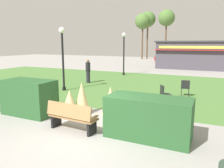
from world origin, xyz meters
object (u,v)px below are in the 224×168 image
object	(u,v)px
food_kiosk	(192,55)
cafe_chair_west	(185,87)
lamppost_far	(124,48)
tree_center_bg	(148,20)
cafe_chair_east	(164,93)
parked_car_center_slot	(209,59)
park_bench	(72,117)
parked_car_west_slot	(169,58)
tree_left_bg	(167,18)
person_strolling	(88,71)
lamppost_mid	(63,51)
tree_right_bg	(143,22)

from	to	relation	value
food_kiosk	cafe_chair_west	xyz separation A→B (m)	(1.05, -14.47, -1.04)
lamppost_far	tree_center_bg	size ratio (longest dim) A/B	0.44
lamppost_far	cafe_chair_east	size ratio (longest dim) A/B	4.21
food_kiosk	cafe_chair_west	distance (m)	14.54
parked_car_center_slot	tree_center_bg	distance (m)	14.28
park_bench	cafe_chair_east	size ratio (longest dim) A/B	1.94
food_kiosk	parked_car_west_slot	bearing A→B (deg)	118.17
tree_left_bg	cafe_chair_east	bearing A→B (deg)	-78.41
cafe_chair_west	park_bench	bearing A→B (deg)	-112.67
park_bench	person_strolling	size ratio (longest dim) A/B	1.02
parked_car_center_slot	tree_left_bg	distance (m)	11.08
cafe_chair_east	tree_center_bg	world-z (taller)	tree_center_bg
lamppost_far	food_kiosk	xyz separation A→B (m)	(5.00, 8.31, -0.81)
person_strolling	tree_left_bg	bearing A→B (deg)	114.80
cafe_chair_east	parked_car_center_slot	size ratio (longest dim) A/B	0.21
lamppost_mid	parked_car_center_slot	xyz separation A→B (m)	(7.45, 23.11, -1.74)
park_bench	lamppost_mid	distance (m)	6.78
tree_left_bg	parked_car_center_slot	bearing A→B (deg)	-36.78
lamppost_far	tree_left_bg	bearing A→B (deg)	91.66
lamppost_far	person_strolling	world-z (taller)	lamppost_far
cafe_chair_east	tree_right_bg	distance (m)	31.57
park_bench	lamppost_mid	bearing A→B (deg)	129.37
cafe_chair_east	parked_car_center_slot	xyz separation A→B (m)	(1.30, 23.59, 0.12)
tree_center_bg	parked_car_west_slot	bearing A→B (deg)	-50.75
tree_right_bg	food_kiosk	bearing A→B (deg)	-52.27
parked_car_west_slot	lamppost_far	bearing A→B (deg)	-94.38
person_strolling	lamppost_mid	bearing A→B (deg)	-64.32
parked_car_west_slot	cafe_chair_west	bearing A→B (deg)	-77.29
person_strolling	parked_car_center_slot	world-z (taller)	person_strolling
food_kiosk	tree_center_bg	world-z (taller)	tree_center_bg
lamppost_mid	tree_right_bg	bearing A→B (deg)	98.07
park_bench	cafe_chair_east	bearing A→B (deg)	66.06
cafe_chair_west	person_strolling	world-z (taller)	person_strolling
lamppost_far	food_kiosk	size ratio (longest dim) A/B	0.48
park_bench	person_strolling	bearing A→B (deg)	117.73
person_strolling	tree_left_bg	size ratio (longest dim) A/B	0.20
food_kiosk	tree_left_bg	size ratio (longest dim) A/B	0.91
food_kiosk	tree_left_bg	bearing A→B (deg)	114.08
parked_car_center_slot	cafe_chair_west	bearing A→B (deg)	-91.56
cafe_chair_east	park_bench	bearing A→B (deg)	-113.94
person_strolling	lamppost_far	bearing A→B (deg)	105.57
parked_car_west_slot	tree_center_bg	world-z (taller)	tree_center_bg
person_strolling	tree_center_bg	world-z (taller)	tree_center_bg
lamppost_mid	cafe_chair_west	size ratio (longest dim) A/B	4.21
park_bench	parked_car_west_slot	distance (m)	28.22
person_strolling	tree_right_bg	distance (m)	26.84
lamppost_mid	parked_car_center_slot	distance (m)	24.34
food_kiosk	parked_car_center_slot	world-z (taller)	food_kiosk
lamppost_far	person_strolling	xyz separation A→B (m)	(-0.82, -4.80, -1.52)
cafe_chair_east	tree_center_bg	xyz separation A→B (m)	(-9.58, 30.23, 6.56)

